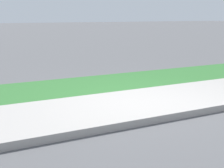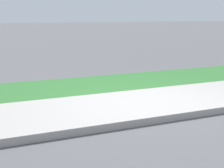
# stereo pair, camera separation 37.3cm
# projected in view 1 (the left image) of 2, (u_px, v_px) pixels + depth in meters

# --- Properties ---
(ground_plane) EXTENTS (120.00, 120.00, 0.00)m
(ground_plane) POSITION_uv_depth(u_px,v_px,m) (144.00, 102.00, 6.04)
(ground_plane) COLOR #515154
(sidewalk_pavement) EXTENTS (18.00, 1.94, 0.01)m
(sidewalk_pavement) POSITION_uv_depth(u_px,v_px,m) (144.00, 102.00, 6.04)
(sidewalk_pavement) COLOR #9E9993
(sidewalk_pavement) RESTS_ON ground
(grass_verge) EXTENTS (18.00, 1.90, 0.01)m
(grass_verge) POSITION_uv_depth(u_px,v_px,m) (102.00, 83.00, 7.72)
(grass_verge) COLOR #2D662D
(grass_verge) RESTS_ON ground
(street_curb) EXTENTS (18.00, 0.16, 0.12)m
(street_curb) POSITION_uv_depth(u_px,v_px,m) (178.00, 114.00, 5.11)
(street_curb) COLOR #9E9993
(street_curb) RESTS_ON ground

